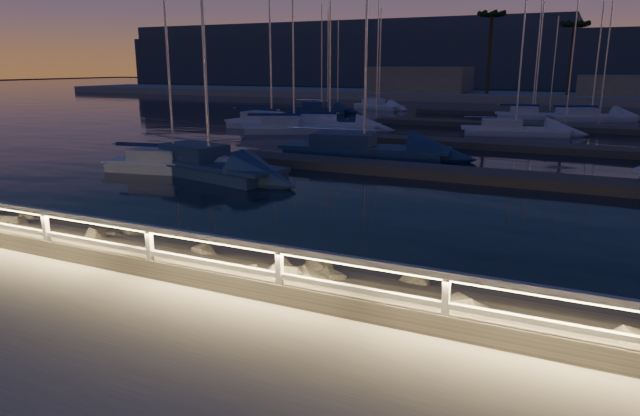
{
  "coord_description": "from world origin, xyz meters",
  "views": [
    {
      "loc": [
        5.84,
        -8.34,
        4.16
      ],
      "look_at": [
        -0.13,
        4.0,
        0.71
      ],
      "focal_mm": 32.0,
      "sensor_mm": 36.0,
      "label": 1
    }
  ],
  "objects_px": {
    "guard_rail": "(229,252)",
    "sailboat_e": "(270,123)",
    "sailboat_b": "(171,163)",
    "sailboat_j": "(291,127)",
    "sailboat_g": "(512,129)",
    "sailboat_f": "(327,125)",
    "sailboat_c": "(360,149)",
    "sailboat_i": "(320,108)",
    "sailboat_k": "(589,116)",
    "sailboat_a": "(206,164)",
    "sailboat_n": "(532,114)",
    "sailboat_m": "(378,105)"
  },
  "relations": [
    {
      "from": "sailboat_a",
      "to": "sailboat_c",
      "type": "height_order",
      "value": "sailboat_c"
    },
    {
      "from": "sailboat_e",
      "to": "sailboat_m",
      "type": "height_order",
      "value": "sailboat_e"
    },
    {
      "from": "sailboat_a",
      "to": "sailboat_k",
      "type": "height_order",
      "value": "sailboat_a"
    },
    {
      "from": "sailboat_c",
      "to": "sailboat_j",
      "type": "relative_size",
      "value": 1.2
    },
    {
      "from": "sailboat_a",
      "to": "sailboat_c",
      "type": "relative_size",
      "value": 0.89
    },
    {
      "from": "sailboat_a",
      "to": "sailboat_k",
      "type": "bearing_deg",
      "value": 80.78
    },
    {
      "from": "sailboat_e",
      "to": "sailboat_k",
      "type": "bearing_deg",
      "value": 44.9
    },
    {
      "from": "guard_rail",
      "to": "sailboat_c",
      "type": "distance_m",
      "value": 20.31
    },
    {
      "from": "sailboat_e",
      "to": "sailboat_g",
      "type": "xyz_separation_m",
      "value": [
        17.29,
        4.0,
        -0.06
      ]
    },
    {
      "from": "guard_rail",
      "to": "sailboat_b",
      "type": "relative_size",
      "value": 3.95
    },
    {
      "from": "sailboat_c",
      "to": "sailboat_e",
      "type": "distance_m",
      "value": 15.08
    },
    {
      "from": "sailboat_b",
      "to": "sailboat_n",
      "type": "distance_m",
      "value": 37.13
    },
    {
      "from": "sailboat_c",
      "to": "sailboat_f",
      "type": "distance_m",
      "value": 12.54
    },
    {
      "from": "sailboat_b",
      "to": "sailboat_k",
      "type": "bearing_deg",
      "value": 53.9
    },
    {
      "from": "sailboat_n",
      "to": "sailboat_i",
      "type": "bearing_deg",
      "value": 176.29
    },
    {
      "from": "sailboat_g",
      "to": "sailboat_k",
      "type": "height_order",
      "value": "sailboat_k"
    },
    {
      "from": "sailboat_e",
      "to": "sailboat_i",
      "type": "distance_m",
      "value": 16.39
    },
    {
      "from": "sailboat_i",
      "to": "sailboat_k",
      "type": "height_order",
      "value": "sailboat_k"
    },
    {
      "from": "sailboat_j",
      "to": "sailboat_b",
      "type": "bearing_deg",
      "value": -106.3
    },
    {
      "from": "sailboat_k",
      "to": "guard_rail",
      "type": "bearing_deg",
      "value": -121.05
    },
    {
      "from": "sailboat_f",
      "to": "sailboat_e",
      "type": "bearing_deg",
      "value": 172.33
    },
    {
      "from": "sailboat_c",
      "to": "sailboat_a",
      "type": "bearing_deg",
      "value": -128.0
    },
    {
      "from": "sailboat_i",
      "to": "sailboat_m",
      "type": "height_order",
      "value": "sailboat_i"
    },
    {
      "from": "sailboat_c",
      "to": "sailboat_g",
      "type": "xyz_separation_m",
      "value": [
        5.9,
        13.87,
        -0.05
      ]
    },
    {
      "from": "guard_rail",
      "to": "sailboat_c",
      "type": "relative_size",
      "value": 2.93
    },
    {
      "from": "sailboat_b",
      "to": "sailboat_j",
      "type": "bearing_deg",
      "value": 87.66
    },
    {
      "from": "sailboat_b",
      "to": "sailboat_g",
      "type": "distance_m",
      "value": 24.7
    },
    {
      "from": "sailboat_a",
      "to": "sailboat_n",
      "type": "xyz_separation_m",
      "value": [
        10.08,
        35.04,
        -0.07
      ]
    },
    {
      "from": "sailboat_f",
      "to": "sailboat_n",
      "type": "bearing_deg",
      "value": 37.81
    },
    {
      "from": "sailboat_b",
      "to": "sailboat_k",
      "type": "distance_m",
      "value": 39.16
    },
    {
      "from": "sailboat_c",
      "to": "sailboat_j",
      "type": "height_order",
      "value": "sailboat_c"
    },
    {
      "from": "sailboat_a",
      "to": "sailboat_n",
      "type": "distance_m",
      "value": 36.46
    },
    {
      "from": "sailboat_j",
      "to": "sailboat_i",
      "type": "bearing_deg",
      "value": 84.6
    },
    {
      "from": "guard_rail",
      "to": "sailboat_n",
      "type": "xyz_separation_m",
      "value": [
        0.49,
        47.1,
        -0.97
      ]
    },
    {
      "from": "sailboat_c",
      "to": "sailboat_n",
      "type": "relative_size",
      "value": 1.3
    },
    {
      "from": "sailboat_b",
      "to": "sailboat_i",
      "type": "height_order",
      "value": "sailboat_b"
    },
    {
      "from": "sailboat_b",
      "to": "sailboat_m",
      "type": "distance_m",
      "value": 40.49
    },
    {
      "from": "guard_rail",
      "to": "sailboat_e",
      "type": "bearing_deg",
      "value": 119.49
    },
    {
      "from": "guard_rail",
      "to": "sailboat_c",
      "type": "bearing_deg",
      "value": 105.04
    },
    {
      "from": "sailboat_i",
      "to": "sailboat_k",
      "type": "distance_m",
      "value": 25.37
    },
    {
      "from": "guard_rail",
      "to": "sailboat_i",
      "type": "bearing_deg",
      "value": 113.84
    },
    {
      "from": "sailboat_n",
      "to": "sailboat_b",
      "type": "bearing_deg",
      "value": -117.06
    },
    {
      "from": "sailboat_i",
      "to": "sailboat_a",
      "type": "bearing_deg",
      "value": -73.21
    },
    {
      "from": "sailboat_b",
      "to": "sailboat_e",
      "type": "distance_m",
      "value": 18.24
    },
    {
      "from": "sailboat_c",
      "to": "sailboat_m",
      "type": "height_order",
      "value": "sailboat_c"
    },
    {
      "from": "guard_rail",
      "to": "sailboat_a",
      "type": "xyz_separation_m",
      "value": [
        -9.58,
        12.05,
        -0.91
      ]
    },
    {
      "from": "sailboat_k",
      "to": "sailboat_g",
      "type": "bearing_deg",
      "value": -132.95
    },
    {
      "from": "sailboat_f",
      "to": "sailboat_g",
      "type": "relative_size",
      "value": 1.01
    },
    {
      "from": "sailboat_a",
      "to": "sailboat_j",
      "type": "relative_size",
      "value": 1.07
    },
    {
      "from": "sailboat_f",
      "to": "sailboat_m",
      "type": "height_order",
      "value": "sailboat_f"
    }
  ]
}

